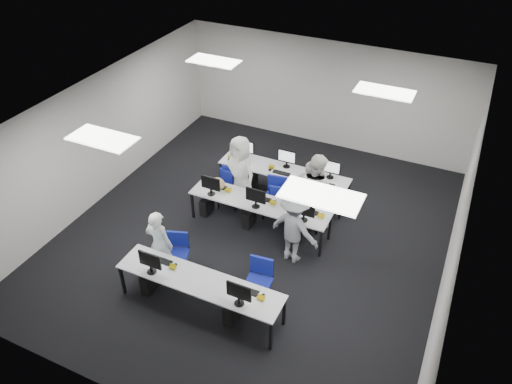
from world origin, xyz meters
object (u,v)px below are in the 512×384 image
at_px(student_1, 315,190).
at_px(student_3, 308,191).
at_px(chair_3, 275,204).
at_px(student_2, 241,171).
at_px(student_0, 160,244).
at_px(desk_mid, 259,204).
at_px(chair_7, 310,210).
at_px(chair_1, 258,290).
at_px(chair_6, 279,203).
at_px(chair_2, 230,194).
at_px(photographer, 294,227).
at_px(chair_0, 178,261).
at_px(desk_front, 199,282).
at_px(chair_4, 309,216).
at_px(chair_5, 232,188).

distance_m(student_1, student_3, 0.21).
bearing_deg(chair_3, student_2, 165.76).
height_order(chair_3, student_0, student_0).
distance_m(desk_mid, chair_7, 1.27).
relative_size(desk_mid, chair_1, 3.33).
bearing_deg(chair_6, chair_2, -179.85).
bearing_deg(photographer, student_2, -22.20).
distance_m(chair_0, chair_7, 3.28).
bearing_deg(desk_front, chair_1, 33.87).
bearing_deg(student_3, chair_2, 176.59).
relative_size(desk_front, student_2, 1.80).
height_order(chair_0, chair_3, chair_3).
xyz_separation_m(chair_3, photographer, (0.94, -1.21, 0.54)).
bearing_deg(photographer, chair_1, 96.46).
bearing_deg(chair_1, photographer, 78.05).
relative_size(chair_4, student_3, 0.60).
xyz_separation_m(desk_mid, student_2, (-0.81, 0.71, 0.21)).
height_order(chair_5, photographer, photographer).
relative_size(student_0, student_1, 0.88).
xyz_separation_m(student_0, student_1, (2.19, 2.87, 0.11)).
xyz_separation_m(student_0, photographer, (2.22, 1.52, 0.06)).
distance_m(desk_mid, photographer, 1.22).
distance_m(desk_front, chair_5, 3.60).
relative_size(desk_front, chair_2, 3.33).
distance_m(chair_7, photographer, 1.48).
bearing_deg(chair_4, photographer, -102.07).
bearing_deg(chair_0, chair_3, 49.02).
bearing_deg(chair_5, chair_0, -73.20).
xyz_separation_m(chair_5, student_3, (1.94, -0.04, 0.51)).
xyz_separation_m(desk_mid, chair_3, (0.12, 0.61, -0.38)).
relative_size(chair_2, chair_7, 1.14).
height_order(chair_0, student_3, student_3).
relative_size(chair_3, chair_4, 1.01).
distance_m(chair_7, student_1, 0.63).
xyz_separation_m(chair_0, chair_1, (1.80, -0.03, 0.02)).
bearing_deg(student_1, chair_1, 109.62).
bearing_deg(chair_6, chair_7, -6.81).
xyz_separation_m(desk_mid, chair_5, (-1.10, 0.80, -0.41)).
xyz_separation_m(chair_5, student_1, (2.12, -0.05, 0.62)).
distance_m(desk_front, chair_1, 1.15).
height_order(desk_mid, chair_7, chair_7).
bearing_deg(chair_5, chair_7, 11.66).
distance_m(desk_mid, student_0, 2.42).
height_order(chair_5, student_0, student_0).
xyz_separation_m(desk_mid, chair_2, (-1.02, 0.53, -0.38)).
distance_m(chair_5, student_0, 2.97).
height_order(chair_0, chair_4, chair_4).
relative_size(chair_1, photographer, 0.57).
bearing_deg(desk_front, chair_0, 144.88).
xyz_separation_m(chair_0, chair_5, (-0.19, 2.77, -0.01)).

